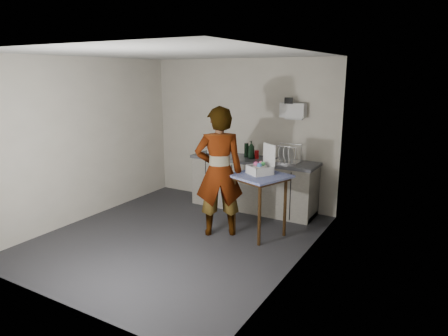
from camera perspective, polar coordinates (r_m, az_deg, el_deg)
The scene contains 15 objects.
ground at distance 5.98m, azimuth -6.68°, elevation -9.80°, with size 4.00×4.00×0.00m, color #29292E.
wall_back at distance 7.26m, azimuth 2.45°, elevation 5.12°, with size 3.60×0.02×2.60m, color beige.
wall_right at distance 4.76m, azimuth 10.45°, elevation 0.42°, with size 0.02×4.00×2.60m, color beige.
wall_left at distance 6.82m, azimuth -19.19°, elevation 3.82°, with size 0.02×4.00×2.60m, color beige.
ceiling at distance 5.50m, azimuth -7.45°, elevation 15.86°, with size 3.60×4.00×0.01m, color silver.
kitchen_counter at distance 7.02m, azimuth 4.18°, elevation -2.50°, with size 2.24×0.62×0.91m.
wall_shelf at distance 6.74m, azimuth 9.83°, elevation 8.11°, with size 0.42×0.18×0.37m.
side_table at distance 5.79m, azimuth 5.16°, elevation -2.10°, with size 0.92×0.92×0.92m.
standing_man at distance 5.78m, azimuth -0.72°, elevation -0.58°, with size 0.70×0.46×1.91m, color #B2A593.
soap_bottle at distance 6.88m, azimuth 3.91°, elevation 2.62°, with size 0.12×0.12×0.31m, color black.
soda_can at distance 6.90m, azimuth 4.69°, elevation 1.94°, with size 0.07×0.07×0.14m, color red.
dark_bottle at distance 7.00m, azimuth 3.21°, elevation 2.57°, with size 0.07×0.07×0.25m, color black.
paper_towel at distance 7.27m, azimuth -1.98°, elevation 3.10°, with size 0.16×0.16×0.29m.
dish_rack at distance 6.67m, azimuth 8.94°, elevation 1.39°, with size 0.42×0.32×0.30m.
bakery_box at distance 5.80m, azimuth 5.29°, elevation 0.09°, with size 0.43×0.43×0.43m.
Camera 1 is at (3.33, -4.38, 2.36)m, focal length 32.00 mm.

